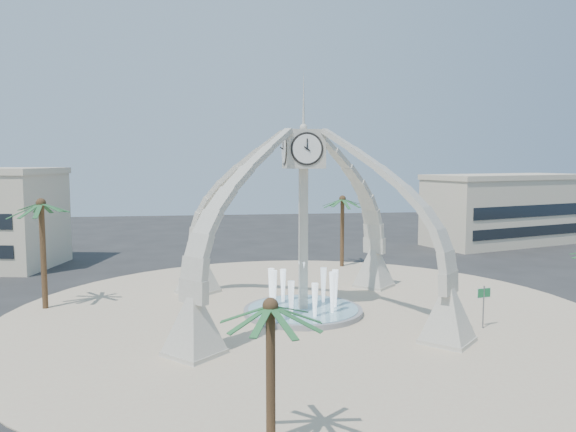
{
  "coord_description": "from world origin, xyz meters",
  "views": [
    {
      "loc": [
        -6.3,
        -36.36,
        10.35
      ],
      "look_at": [
        -0.73,
        2.0,
        6.47
      ],
      "focal_mm": 35.0,
      "sensor_mm": 36.0,
      "label": 1
    }
  ],
  "objects": [
    {
      "name": "clock_tower",
      "position": [
        -0.0,
        -0.0,
        6.49
      ],
      "size": [
        17.94,
        17.94,
        16.3
      ],
      "color": "beige",
      "rests_on": "ground"
    },
    {
      "name": "palm_west",
      "position": [
        -17.56,
        3.95,
        7.27
      ],
      "size": [
        4.21,
        4.21,
        8.19
      ],
      "rotation": [
        0.0,
        0.0,
        0.0
      ],
      "color": "brown",
      "rests_on": "ground"
    },
    {
      "name": "ground",
      "position": [
        0.0,
        0.0,
        0.0
      ],
      "size": [
        140.0,
        140.0,
        0.0
      ],
      "primitive_type": "plane",
      "color": "#282828",
      "rests_on": "ground"
    },
    {
      "name": "palm_south",
      "position": [
        -4.18,
        -17.51,
        5.24
      ],
      "size": [
        3.92,
        3.92,
        5.99
      ],
      "rotation": [
        0.0,
        0.0,
        0.11
      ],
      "color": "brown",
      "rests_on": "ground"
    },
    {
      "name": "building_ne",
      "position": [
        30.0,
        28.0,
        4.31
      ],
      "size": [
        21.87,
        14.17,
        8.6
      ],
      "rotation": [
        0.0,
        0.0,
        0.31
      ],
      "color": "beige",
      "rests_on": "ground"
    },
    {
      "name": "palm_north",
      "position": [
        6.63,
        16.18,
        6.51
      ],
      "size": [
        4.5,
        4.5,
        7.4
      ],
      "rotation": [
        0.0,
        0.0,
        -0.09
      ],
      "color": "brown",
      "rests_on": "ground"
    },
    {
      "name": "street_sign",
      "position": [
        10.37,
        -4.85,
        1.93
      ],
      "size": [
        0.98,
        0.24,
        2.71
      ],
      "rotation": [
        0.0,
        0.0,
        0.22
      ],
      "color": "slate",
      "rests_on": "ground"
    },
    {
      "name": "plaza",
      "position": [
        0.0,
        0.0,
        0.03
      ],
      "size": [
        40.0,
        40.0,
        0.06
      ],
      "primitive_type": "cylinder",
      "color": "#C8B894",
      "rests_on": "ground"
    },
    {
      "name": "fountain",
      "position": [
        0.0,
        0.0,
        0.29
      ],
      "size": [
        8.0,
        8.0,
        3.62
      ],
      "color": "gray",
      "rests_on": "ground"
    }
  ]
}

